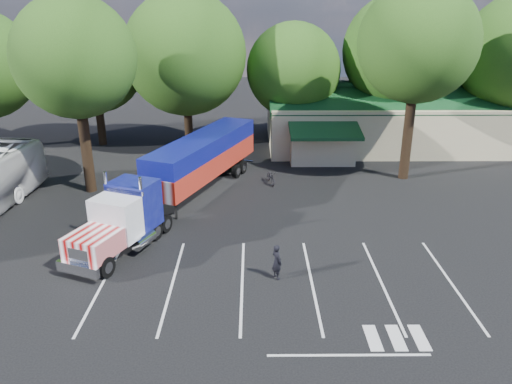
{
  "coord_description": "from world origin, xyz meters",
  "views": [
    {
      "loc": [
        0.49,
        -25.83,
        12.11
      ],
      "look_at": [
        0.68,
        0.46,
        2.0
      ],
      "focal_mm": 35.0,
      "sensor_mm": 36.0,
      "label": 1
    }
  ],
  "objects_px": {
    "semi_truck": "(186,170)",
    "silver_sedan": "(307,148)",
    "woman": "(277,262)",
    "bicycle": "(271,177)"
  },
  "relations": [
    {
      "from": "semi_truck",
      "to": "bicycle",
      "type": "height_order",
      "value": "semi_truck"
    },
    {
      "from": "semi_truck",
      "to": "silver_sedan",
      "type": "bearing_deg",
      "value": 71.56
    },
    {
      "from": "semi_truck",
      "to": "silver_sedan",
      "type": "distance_m",
      "value": 13.46
    },
    {
      "from": "woman",
      "to": "bicycle",
      "type": "distance_m",
      "value": 12.95
    },
    {
      "from": "bicycle",
      "to": "silver_sedan",
      "type": "relative_size",
      "value": 0.46
    },
    {
      "from": "silver_sedan",
      "to": "woman",
      "type": "bearing_deg",
      "value": -170.19
    },
    {
      "from": "semi_truck",
      "to": "woman",
      "type": "height_order",
      "value": "semi_truck"
    },
    {
      "from": "semi_truck",
      "to": "bicycle",
      "type": "bearing_deg",
      "value": 55.68
    },
    {
      "from": "woman",
      "to": "silver_sedan",
      "type": "height_order",
      "value": "woman"
    },
    {
      "from": "semi_truck",
      "to": "woman",
      "type": "relative_size",
      "value": 10.71
    }
  ]
}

